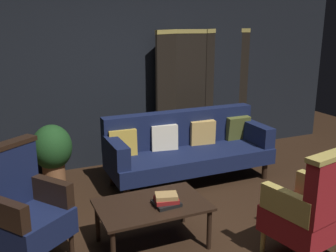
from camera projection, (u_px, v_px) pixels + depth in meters
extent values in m
plane|color=black|center=(202.00, 244.00, 3.68)|extent=(10.00, 10.00, 0.00)
cube|color=black|center=(121.00, 66.00, 5.48)|extent=(7.20, 0.10, 2.80)
cube|color=black|center=(166.00, 97.00, 5.67)|extent=(0.41, 0.26, 1.90)
cube|color=tan|center=(166.00, 32.00, 5.43)|extent=(0.42, 0.27, 0.06)
cube|color=black|center=(190.00, 94.00, 5.89)|extent=(0.46, 0.13, 1.90)
cube|color=tan|center=(191.00, 31.00, 5.65)|extent=(0.46, 0.14, 0.06)
cube|color=black|center=(212.00, 91.00, 6.12)|extent=(0.41, 0.27, 1.90)
cube|color=tan|center=(214.00, 31.00, 5.87)|extent=(0.41, 0.28, 0.06)
cube|color=black|center=(233.00, 89.00, 6.31)|extent=(0.44, 0.18, 1.90)
cube|color=tan|center=(236.00, 30.00, 6.07)|extent=(0.45, 0.19, 0.06)
cylinder|color=black|center=(127.00, 196.00, 4.43)|extent=(0.07, 0.07, 0.22)
cylinder|color=black|center=(265.00, 171.00, 5.16)|extent=(0.07, 0.07, 0.22)
cylinder|color=black|center=(112.00, 177.00, 4.96)|extent=(0.07, 0.07, 0.22)
cylinder|color=black|center=(239.00, 156.00, 5.69)|extent=(0.07, 0.07, 0.22)
cube|color=#111938|center=(190.00, 158.00, 5.00)|extent=(2.10, 0.76, 0.20)
cube|color=#111938|center=(180.00, 128.00, 5.19)|extent=(2.10, 0.18, 0.46)
cube|color=#111938|center=(116.00, 151.00, 4.57)|extent=(0.16, 0.68, 0.26)
cube|color=#111938|center=(255.00, 133.00, 5.32)|extent=(0.16, 0.68, 0.26)
cube|color=#B79338|center=(123.00, 143.00, 4.80)|extent=(0.35, 0.16, 0.35)
cube|color=beige|center=(164.00, 138.00, 5.01)|extent=(0.36, 0.18, 0.35)
cube|color=tan|center=(202.00, 133.00, 5.22)|extent=(0.35, 0.15, 0.34)
cube|color=#4C5123|center=(237.00, 129.00, 5.43)|extent=(0.34, 0.15, 0.35)
cylinder|color=black|center=(113.00, 252.00, 3.21)|extent=(0.04, 0.04, 0.39)
cylinder|color=black|center=(209.00, 229.00, 3.56)|extent=(0.04, 0.04, 0.39)
cylinder|color=black|center=(97.00, 222.00, 3.69)|extent=(0.04, 0.04, 0.39)
cylinder|color=black|center=(183.00, 204.00, 4.03)|extent=(0.04, 0.04, 0.39)
cube|color=black|center=(152.00, 205.00, 3.57)|extent=(1.00, 0.64, 0.03)
cylinder|color=tan|center=(295.00, 226.00, 3.79)|extent=(0.04, 0.04, 0.22)
cylinder|color=tan|center=(263.00, 241.00, 3.54)|extent=(0.04, 0.04, 0.22)
cube|color=maroon|center=(303.00, 221.00, 3.42)|extent=(0.66, 0.66, 0.24)
cube|color=maroon|center=(331.00, 189.00, 3.14)|extent=(0.57, 0.23, 0.54)
cube|color=tan|center=(335.00, 155.00, 3.06)|extent=(0.61, 0.25, 0.04)
cube|color=tan|center=(322.00, 190.00, 3.49)|extent=(0.19, 0.51, 0.22)
cube|color=tan|center=(287.00, 204.00, 3.23)|extent=(0.19, 0.51, 0.22)
cylinder|color=black|center=(72.00, 244.00, 3.49)|extent=(0.04, 0.04, 0.22)
cylinder|color=black|center=(35.00, 230.00, 3.71)|extent=(0.04, 0.04, 0.22)
cube|color=#111938|center=(31.00, 225.00, 3.34)|extent=(0.78, 0.78, 0.24)
cube|color=#111938|center=(8.00, 178.00, 3.35)|extent=(0.52, 0.43, 0.54)
cube|color=black|center=(4.00, 146.00, 3.27)|extent=(0.56, 0.46, 0.04)
cube|color=black|center=(4.00, 213.00, 3.08)|extent=(0.37, 0.46, 0.22)
cube|color=black|center=(50.00, 190.00, 3.48)|extent=(0.37, 0.46, 0.22)
cylinder|color=brown|center=(54.00, 174.00, 4.97)|extent=(0.28, 0.28, 0.28)
ellipsoid|color=#193D19|center=(52.00, 147.00, 4.87)|extent=(0.49, 0.49, 0.57)
cube|color=black|center=(166.00, 203.00, 3.53)|extent=(0.24, 0.21, 0.03)
cube|color=maroon|center=(166.00, 200.00, 3.52)|extent=(0.23, 0.20, 0.04)
cube|color=#9E7A47|center=(166.00, 196.00, 3.51)|extent=(0.23, 0.19, 0.04)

